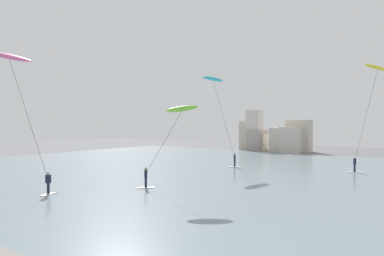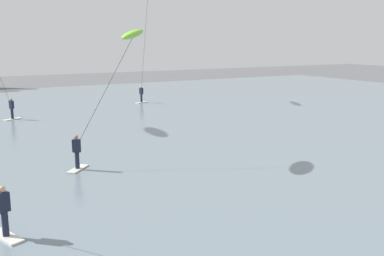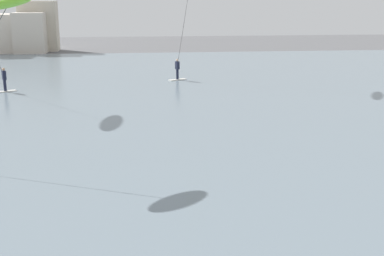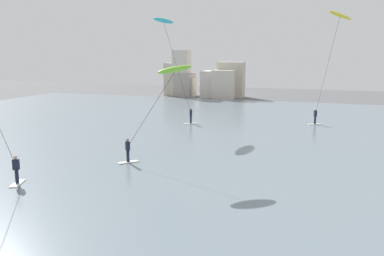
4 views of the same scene
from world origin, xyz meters
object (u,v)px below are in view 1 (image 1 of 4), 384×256
kitesurfer_yellow (375,78)px  kitesurfer_pink (13,70)px  kitesurfer_cyan (215,86)px  kitesurfer_lime (176,120)px

kitesurfer_yellow → kitesurfer_pink: (-18.53, -28.49, -0.91)m
kitesurfer_cyan → kitesurfer_lime: (6.04, -14.63, -4.10)m
kitesurfer_lime → kitesurfer_yellow: (10.13, 20.40, 4.49)m
kitesurfer_cyan → kitesurfer_pink: size_ratio=1.02×
kitesurfer_yellow → kitesurfer_pink: kitesurfer_yellow is taller
kitesurfer_lime → kitesurfer_yellow: kitesurfer_yellow is taller
kitesurfer_cyan → kitesurfer_yellow: 17.17m
kitesurfer_pink → kitesurfer_lime: bearing=43.9°
kitesurfer_lime → kitesurfer_pink: bearing=-136.1°
kitesurfer_lime → kitesurfer_yellow: size_ratio=0.58×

